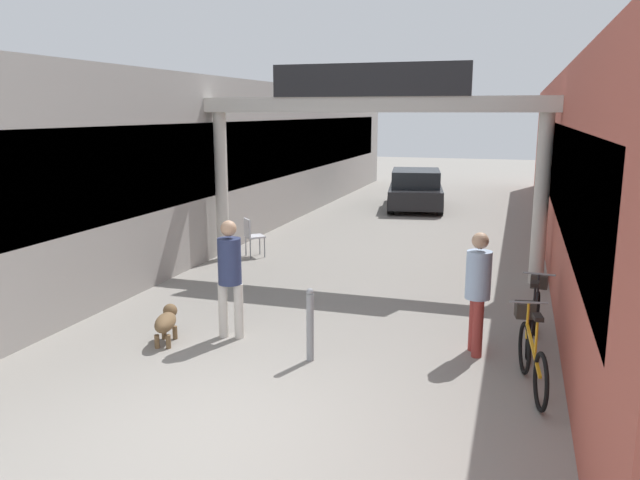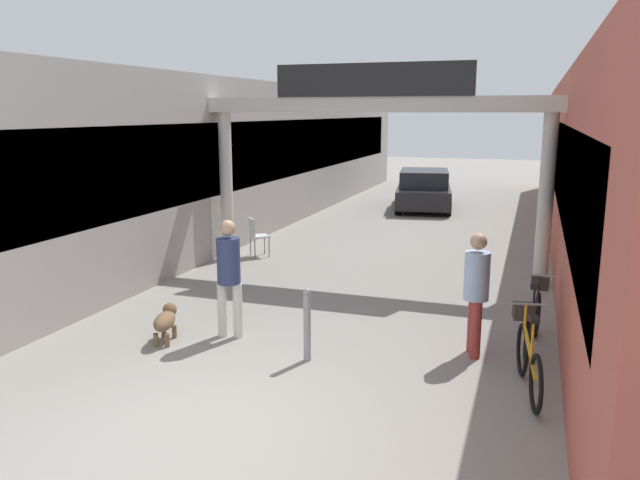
{
  "view_description": "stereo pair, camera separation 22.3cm",
  "coord_description": "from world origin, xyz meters",
  "px_view_note": "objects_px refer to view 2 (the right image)",
  "views": [
    {
      "loc": [
        2.91,
        -5.45,
        3.28
      ],
      "look_at": [
        0.0,
        3.67,
        1.3
      ],
      "focal_mm": 35.0,
      "sensor_mm": 36.0,
      "label": 1
    },
    {
      "loc": [
        3.12,
        -5.38,
        3.28
      ],
      "look_at": [
        0.0,
        3.67,
        1.3
      ],
      "focal_mm": 35.0,
      "sensor_mm": 36.0,
      "label": 2
    }
  ],
  "objects_px": {
    "dog_on_leash": "(166,320)",
    "bollard_post_metal": "(307,324)",
    "bicycle_orange_nearest": "(528,354)",
    "bicycle_black_second": "(534,316)",
    "pedestrian_companion": "(476,286)",
    "cafe_chair_aluminium_nearer": "(256,233)",
    "parked_car_black": "(424,190)",
    "pedestrian_with_dog": "(229,271)"
  },
  "relations": [
    {
      "from": "dog_on_leash",
      "to": "bollard_post_metal",
      "type": "bearing_deg",
      "value": -0.35
    },
    {
      "from": "bicycle_orange_nearest",
      "to": "bicycle_black_second",
      "type": "bearing_deg",
      "value": 87.54
    },
    {
      "from": "pedestrian_companion",
      "to": "cafe_chair_aluminium_nearer",
      "type": "height_order",
      "value": "pedestrian_companion"
    },
    {
      "from": "dog_on_leash",
      "to": "cafe_chair_aluminium_nearer",
      "type": "distance_m",
      "value": 5.46
    },
    {
      "from": "bicycle_orange_nearest",
      "to": "parked_car_black",
      "type": "xyz_separation_m",
      "value": [
        -3.62,
        13.8,
        0.21
      ]
    },
    {
      "from": "pedestrian_companion",
      "to": "bicycle_black_second",
      "type": "height_order",
      "value": "pedestrian_companion"
    },
    {
      "from": "dog_on_leash",
      "to": "cafe_chair_aluminium_nearer",
      "type": "relative_size",
      "value": 0.81
    },
    {
      "from": "cafe_chair_aluminium_nearer",
      "to": "pedestrian_companion",
      "type": "bearing_deg",
      "value": -39.98
    },
    {
      "from": "dog_on_leash",
      "to": "bicycle_orange_nearest",
      "type": "distance_m",
      "value": 4.98
    },
    {
      "from": "dog_on_leash",
      "to": "bollard_post_metal",
      "type": "distance_m",
      "value": 2.2
    },
    {
      "from": "bicycle_orange_nearest",
      "to": "parked_car_black",
      "type": "bearing_deg",
      "value": 104.69
    },
    {
      "from": "pedestrian_with_dog",
      "to": "dog_on_leash",
      "type": "height_order",
      "value": "pedestrian_with_dog"
    },
    {
      "from": "dog_on_leash",
      "to": "cafe_chair_aluminium_nearer",
      "type": "xyz_separation_m",
      "value": [
        -1.03,
        5.36,
        0.22
      ]
    },
    {
      "from": "pedestrian_with_dog",
      "to": "dog_on_leash",
      "type": "xyz_separation_m",
      "value": [
        -0.8,
        -0.47,
        -0.69
      ]
    },
    {
      "from": "pedestrian_companion",
      "to": "dog_on_leash",
      "type": "bearing_deg",
      "value": -167.99
    },
    {
      "from": "bicycle_black_second",
      "to": "bollard_post_metal",
      "type": "distance_m",
      "value": 3.25
    },
    {
      "from": "cafe_chair_aluminium_nearer",
      "to": "parked_car_black",
      "type": "distance_m",
      "value": 8.82
    },
    {
      "from": "bollard_post_metal",
      "to": "cafe_chair_aluminium_nearer",
      "type": "height_order",
      "value": "bollard_post_metal"
    },
    {
      "from": "pedestrian_with_dog",
      "to": "dog_on_leash",
      "type": "relative_size",
      "value": 2.43
    },
    {
      "from": "bollard_post_metal",
      "to": "pedestrian_companion",
      "type": "bearing_deg",
      "value": 23.86
    },
    {
      "from": "cafe_chair_aluminium_nearer",
      "to": "bicycle_black_second",
      "type": "bearing_deg",
      "value": -32.14
    },
    {
      "from": "pedestrian_with_dog",
      "to": "parked_car_black",
      "type": "height_order",
      "value": "pedestrian_with_dog"
    },
    {
      "from": "pedestrian_companion",
      "to": "bicycle_black_second",
      "type": "bearing_deg",
      "value": 39.35
    },
    {
      "from": "bicycle_black_second",
      "to": "cafe_chair_aluminium_nearer",
      "type": "height_order",
      "value": "bicycle_black_second"
    },
    {
      "from": "pedestrian_companion",
      "to": "cafe_chair_aluminium_nearer",
      "type": "relative_size",
      "value": 1.91
    },
    {
      "from": "cafe_chair_aluminium_nearer",
      "to": "bicycle_orange_nearest",
      "type": "bearing_deg",
      "value": -41.51
    },
    {
      "from": "cafe_chair_aluminium_nearer",
      "to": "bollard_post_metal",
      "type": "bearing_deg",
      "value": -59.08
    },
    {
      "from": "bollard_post_metal",
      "to": "parked_car_black",
      "type": "bearing_deg",
      "value": 93.42
    },
    {
      "from": "bicycle_black_second",
      "to": "bollard_post_metal",
      "type": "bearing_deg",
      "value": -151.45
    },
    {
      "from": "dog_on_leash",
      "to": "parked_car_black",
      "type": "xyz_separation_m",
      "value": [
        1.36,
        13.84,
        0.33
      ]
    },
    {
      "from": "pedestrian_with_dog",
      "to": "cafe_chair_aluminium_nearer",
      "type": "height_order",
      "value": "pedestrian_with_dog"
    },
    {
      "from": "bicycle_black_second",
      "to": "pedestrian_with_dog",
      "type": "bearing_deg",
      "value": -165.89
    },
    {
      "from": "bollard_post_metal",
      "to": "cafe_chair_aluminium_nearer",
      "type": "distance_m",
      "value": 6.26
    },
    {
      "from": "bicycle_orange_nearest",
      "to": "cafe_chair_aluminium_nearer",
      "type": "xyz_separation_m",
      "value": [
        -6.01,
        5.32,
        0.1
      ]
    },
    {
      "from": "pedestrian_with_dog",
      "to": "parked_car_black",
      "type": "xyz_separation_m",
      "value": [
        0.56,
        13.37,
        -0.37
      ]
    },
    {
      "from": "parked_car_black",
      "to": "pedestrian_companion",
      "type": "bearing_deg",
      "value": -77.3
    },
    {
      "from": "pedestrian_companion",
      "to": "dog_on_leash",
      "type": "distance_m",
      "value": 4.42
    },
    {
      "from": "bicycle_orange_nearest",
      "to": "parked_car_black",
      "type": "distance_m",
      "value": 14.27
    },
    {
      "from": "bicycle_orange_nearest",
      "to": "cafe_chair_aluminium_nearer",
      "type": "bearing_deg",
      "value": 138.49
    },
    {
      "from": "pedestrian_with_dog",
      "to": "bicycle_orange_nearest",
      "type": "relative_size",
      "value": 1.05
    },
    {
      "from": "pedestrian_with_dog",
      "to": "cafe_chair_aluminium_nearer",
      "type": "bearing_deg",
      "value": 110.49
    },
    {
      "from": "dog_on_leash",
      "to": "bicycle_orange_nearest",
      "type": "relative_size",
      "value": 0.43
    }
  ]
}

